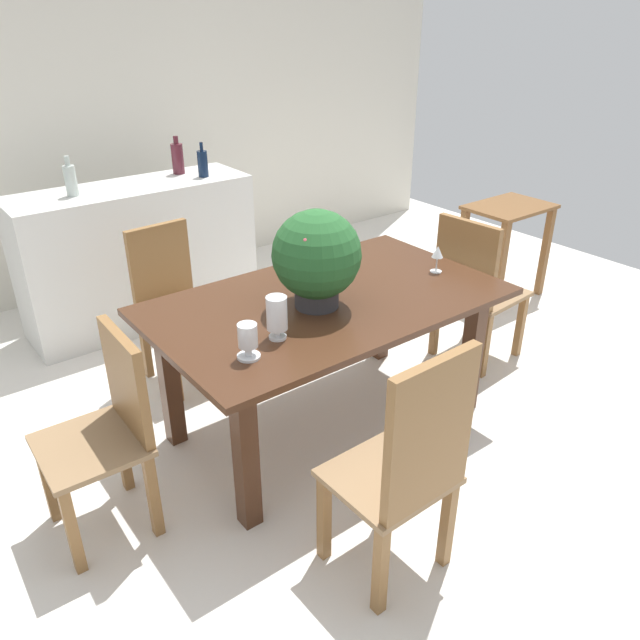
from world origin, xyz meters
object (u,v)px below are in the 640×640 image
at_px(crystal_vase_left, 277,315).
at_px(side_table, 506,230).
at_px(wine_glass, 438,253).
at_px(kitchen_counter, 139,255).
at_px(chair_head_end, 109,425).
at_px(wine_bottle_clear, 203,163).
at_px(flower_centerpiece, 317,257).
at_px(chair_foot_end, 473,285).
at_px(wine_bottle_dark, 71,180).
at_px(wine_bottle_green, 178,158).
at_px(chair_far_left, 172,297).
at_px(chair_near_left, 409,464).
at_px(crystal_vase_center_near, 248,339).
at_px(dining_table, 327,319).

height_order(crystal_vase_left, side_table, crystal_vase_left).
height_order(wine_glass, kitchen_counter, kitchen_counter).
bearing_deg(chair_head_end, wine_bottle_clear, 142.20).
height_order(flower_centerpiece, side_table, flower_centerpiece).
xyz_separation_m(chair_foot_end, wine_bottle_dark, (-1.76, 1.81, 0.56)).
bearing_deg(wine_bottle_green, chair_head_end, -124.24).
bearing_deg(side_table, wine_bottle_clear, 146.54).
relative_size(chair_far_left, side_table, 1.28).
height_order(chair_far_left, kitchen_counter, kitchen_counter).
relative_size(chair_near_left, chair_head_end, 1.15).
height_order(chair_head_end, side_table, chair_head_end).
bearing_deg(chair_foot_end, chair_near_left, 117.89).
bearing_deg(wine_glass, chair_foot_end, 10.63).
height_order(crystal_vase_left, wine_bottle_clear, wine_bottle_clear).
bearing_deg(crystal_vase_center_near, chair_foot_end, 8.13).
distance_m(wine_glass, side_table, 1.59).
relative_size(chair_head_end, crystal_vase_center_near, 5.87).
distance_m(crystal_vase_center_near, wine_bottle_dark, 2.07).
bearing_deg(dining_table, chair_foot_end, -0.44).
distance_m(chair_head_end, flower_centerpiece, 1.17).
relative_size(crystal_vase_left, side_table, 0.27).
distance_m(chair_far_left, kitchen_counter, 0.85).
relative_size(chair_far_left, wine_bottle_clear, 3.95).
bearing_deg(wine_glass, side_table, 22.45).
distance_m(dining_table, wine_bottle_clear, 1.80).
relative_size(chair_near_left, flower_centerpiece, 2.20).
relative_size(chair_near_left, side_table, 1.43).
xyz_separation_m(dining_table, chair_far_left, (-0.40, 0.98, -0.13)).
xyz_separation_m(wine_bottle_clear, side_table, (1.86, -1.23, -0.54)).
bearing_deg(wine_glass, chair_far_left, 135.19).
distance_m(chair_foot_end, crystal_vase_center_near, 1.79).
bearing_deg(crystal_vase_left, crystal_vase_center_near, -160.47).
height_order(chair_near_left, flower_centerpiece, flower_centerpiece).
xyz_separation_m(chair_far_left, wine_bottle_green, (0.56, 0.94, 0.58)).
height_order(chair_near_left, wine_bottle_green, wine_bottle_green).
xyz_separation_m(crystal_vase_center_near, side_table, (2.74, 0.76, -0.31)).
height_order(chair_near_left, chair_foot_end, chair_near_left).
bearing_deg(wine_bottle_clear, flower_centerpiece, -101.25).
bearing_deg(chair_far_left, chair_near_left, -93.22).
height_order(dining_table, wine_bottle_green, wine_bottle_green).
bearing_deg(flower_centerpiece, wine_glass, -4.18).
height_order(crystal_vase_left, wine_bottle_dark, wine_bottle_dark).
height_order(chair_far_left, wine_bottle_dark, wine_bottle_dark).
height_order(chair_far_left, crystal_vase_left, crystal_vase_left).
distance_m(chair_near_left, wine_glass, 1.42).
relative_size(crystal_vase_left, wine_bottle_clear, 0.84).
bearing_deg(chair_near_left, wine_bottle_dark, -85.92).
bearing_deg(flower_centerpiece, chair_far_left, 106.70).
relative_size(chair_foot_end, wine_glass, 6.49).
bearing_deg(side_table, kitchen_counter, 151.12).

